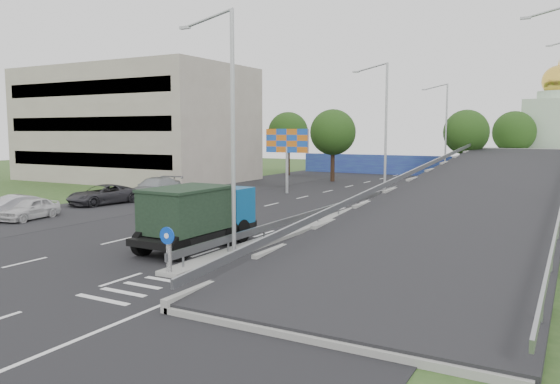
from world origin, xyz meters
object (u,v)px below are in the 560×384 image
Objects in this scene: lamp_post_near at (229,119)px; billboard at (287,144)px; lamp_post_mid at (383,124)px; parked_car_a at (30,209)px; sign_bollard at (168,249)px; parked_car_d at (155,188)px; parked_car_c at (103,195)px; dump_truck at (198,213)px; church at (555,131)px; parked_car_b at (12,208)px; lamp_post_far at (444,126)px.

lamp_post_near is 23.87m from billboard.
lamp_post_mid is 2.58× the size of parked_car_a.
billboard is at bearing 167.62° from lamp_post_mid.
billboard is at bearing 109.21° from sign_bollard.
parked_car_d is at bearing 133.09° from sign_bollard.
parked_car_c is (-17.45, -10.77, -5.09)m from lamp_post_mid.
lamp_post_near is 4.89m from dump_truck.
church is at bearing 53.98° from parked_car_a.
parked_car_d reaches higher than parked_car_b.
lamp_post_mid is at bearing 89.74° from sign_bollard.
church is 52.66m from parked_car_c.
lamp_post_mid reaches higher than dump_truck.
parked_car_a is at bearing 175.36° from dump_truck.
billboard is (-9.11, 22.00, -1.62)m from lamp_post_near.
parked_car_c is 4.56m from parked_car_d.
lamp_post_far is (0.11, 43.83, 4.77)m from sign_bollard.
church reaches higher than parked_car_c.
church is 3.53× the size of parked_car_a.
lamp_post_mid is 18.35m from parked_car_d.
lamp_post_mid is 21.13m from parked_car_c.
dump_truck is (-12.20, -53.19, -3.73)m from church.
parked_car_c is at bearing 91.86° from parked_car_a.
lamp_post_near is (0.11, 3.83, 4.77)m from sign_bollard.
lamp_post_near is 1.00× the size of lamp_post_mid.
lamp_post_mid is 35.41m from church.
parked_car_c is at bearing 143.02° from sign_bollard.
parked_car_a is (-13.75, 1.40, -0.91)m from dump_truck.
lamp_post_mid is 9.47m from billboard.
church is (10.00, 57.83, 4.28)m from sign_bollard.
lamp_post_near reaches higher than parked_car_a.
sign_bollard is 21.71m from parked_car_c.
dump_truck is (-2.20, 4.64, 0.54)m from sign_bollard.
lamp_post_near reaches higher than sign_bollard.
lamp_post_near is at bearing -18.24° from dump_truck.
lamp_post_far reaches higher than billboard.
parked_car_d is (-0.43, 11.47, 0.16)m from parked_car_a.
lamp_post_near is 2.58× the size of parked_car_a.
parked_car_c is 0.91× the size of parked_car_d.
dump_truck is at bearing -96.85° from lamp_post_mid.
lamp_post_far is 1.83× the size of billboard.
parked_car_b is (-16.97, 5.56, -0.31)m from sign_bollard.
lamp_post_far is 1.77× the size of parked_car_d.
lamp_post_far is 17.15m from church.
billboard reaches higher than parked_car_c.
billboard reaches higher than parked_car_b.
dump_truck is at bearing -19.78° from parked_car_c.
dump_truck reaches higher than parked_car_d.
lamp_post_near is 40.00m from lamp_post_far.
billboard is at bearing 109.00° from dump_truck.
lamp_post_mid is at bearing -90.00° from lamp_post_far.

